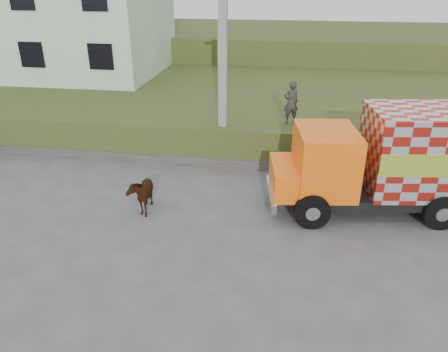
% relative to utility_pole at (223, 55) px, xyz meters
% --- Properties ---
extents(ground, '(120.00, 120.00, 0.00)m').
position_rel_utility_pole_xyz_m(ground, '(1.00, -4.60, -4.08)').
color(ground, '#474749').
rests_on(ground, ground).
extents(embankment, '(40.00, 12.00, 1.50)m').
position_rel_utility_pole_xyz_m(embankment, '(1.00, 5.40, -3.33)').
color(embankment, '#2D511B').
rests_on(embankment, ground).
extents(embankment_far, '(40.00, 12.00, 3.00)m').
position_rel_utility_pole_xyz_m(embankment_far, '(1.00, 17.40, -2.58)').
color(embankment_far, '#2D511B').
rests_on(embankment_far, ground).
extents(retaining_strip, '(16.00, 0.50, 0.40)m').
position_rel_utility_pole_xyz_m(retaining_strip, '(-1.00, -0.40, -3.88)').
color(retaining_strip, '#595651').
rests_on(retaining_strip, ground).
extents(building, '(10.00, 8.00, 6.00)m').
position_rel_utility_pole_xyz_m(building, '(-10.00, 8.40, 0.42)').
color(building, '#BDDBBB').
rests_on(building, embankment).
extents(utility_pole, '(1.20, 0.30, 8.00)m').
position_rel_utility_pole_xyz_m(utility_pole, '(0.00, 0.00, 0.00)').
color(utility_pole, gray).
rests_on(utility_pole, ground).
extents(cargo_truck, '(7.41, 3.34, 3.20)m').
position_rel_utility_pole_xyz_m(cargo_truck, '(5.97, -2.83, -2.43)').
color(cargo_truck, black).
rests_on(cargo_truck, ground).
extents(cow, '(0.85, 1.49, 1.19)m').
position_rel_utility_pole_xyz_m(cow, '(-1.89, -4.08, -3.48)').
color(cow, '#32190C').
rests_on(cow, ground).
extents(pedestrian, '(0.69, 0.59, 1.61)m').
position_rel_utility_pole_xyz_m(pedestrian, '(2.47, 0.64, -1.77)').
color(pedestrian, '#2E2C29').
rests_on(pedestrian, embankment).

